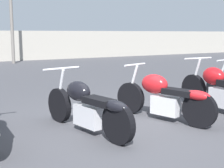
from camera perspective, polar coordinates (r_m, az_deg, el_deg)
ground_plane at (r=5.14m, az=2.64°, el=-7.93°), size 60.00×60.00×0.00m
motorcycle_slot_2 at (r=4.81m, az=-4.57°, el=-4.13°), size 0.77×2.06×0.95m
motorcycle_slot_3 at (r=5.54m, az=9.44°, el=-2.29°), size 0.86×1.95×0.96m
motorcycle_slot_4 at (r=6.34m, az=19.26°, el=-0.94°), size 0.72×2.08×1.02m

